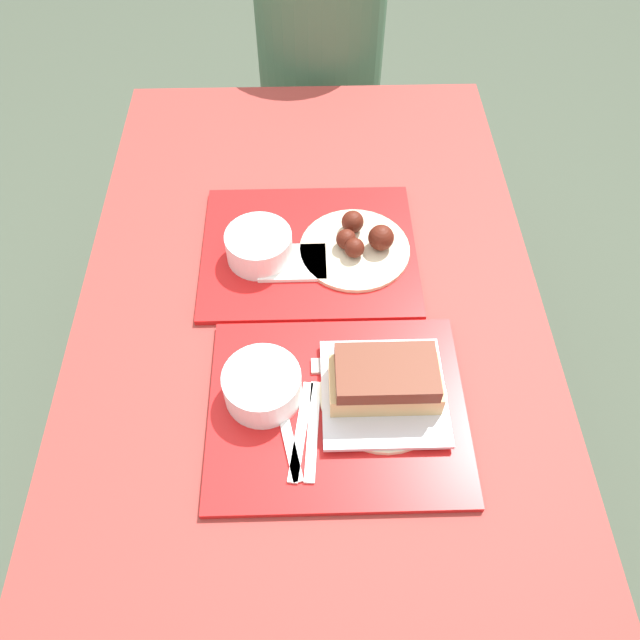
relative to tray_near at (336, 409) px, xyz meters
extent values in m
plane|color=#424C3D|center=(-0.04, 0.15, -0.79)|extent=(12.00, 12.00, 0.00)
cube|color=maroon|center=(-0.04, 0.15, -0.03)|extent=(0.84, 1.50, 0.04)
cylinder|color=maroon|center=(-0.40, 0.82, -0.42)|extent=(0.07, 0.07, 0.74)
cylinder|color=maroon|center=(0.32, 0.82, -0.42)|extent=(0.07, 0.07, 0.74)
cube|color=maroon|center=(-0.04, 1.12, -0.35)|extent=(0.80, 0.28, 0.04)
cylinder|color=maroon|center=(-0.38, 1.12, -0.58)|extent=(0.06, 0.06, 0.42)
cylinder|color=maroon|center=(0.30, 1.12, -0.58)|extent=(0.06, 0.06, 0.42)
cube|color=red|center=(0.00, 0.00, 0.00)|extent=(0.41, 0.34, 0.01)
cube|color=red|center=(-0.04, 0.34, 0.00)|extent=(0.41, 0.34, 0.01)
cylinder|color=white|center=(-0.12, 0.03, 0.03)|extent=(0.12, 0.12, 0.06)
cylinder|color=beige|center=(-0.12, 0.03, 0.06)|extent=(0.11, 0.11, 0.01)
cylinder|color=beige|center=(0.07, 0.02, 0.01)|extent=(0.20, 0.20, 0.01)
cube|color=silver|center=(0.07, 0.02, 0.02)|extent=(0.20, 0.20, 0.01)
cube|color=#DBB275|center=(0.07, 0.02, 0.04)|extent=(0.17, 0.09, 0.04)
cube|color=brown|center=(0.07, 0.02, 0.08)|extent=(0.15, 0.09, 0.03)
cube|color=white|center=(-0.06, -0.04, 0.01)|extent=(0.04, 0.17, 0.00)
cube|color=white|center=(-0.04, -0.04, 0.01)|extent=(0.03, 0.17, 0.00)
cube|color=white|center=(-0.08, -0.04, 0.01)|extent=(0.05, 0.17, 0.00)
cube|color=#A59E93|center=(-0.02, 0.08, 0.01)|extent=(0.04, 0.03, 0.01)
cylinder|color=white|center=(-0.13, 0.32, 0.03)|extent=(0.12, 0.12, 0.06)
cylinder|color=beige|center=(-0.13, 0.32, 0.06)|extent=(0.11, 0.11, 0.01)
cylinder|color=beige|center=(0.05, 0.34, 0.01)|extent=(0.21, 0.21, 0.01)
sphere|color=#4C190F|center=(0.10, 0.34, 0.04)|extent=(0.05, 0.05, 0.05)
sphere|color=#4C190F|center=(0.04, 0.38, 0.04)|extent=(0.04, 0.04, 0.04)
sphere|color=#4C190F|center=(0.03, 0.34, 0.03)|extent=(0.04, 0.04, 0.04)
sphere|color=#4C190F|center=(0.04, 0.32, 0.03)|extent=(0.04, 0.04, 0.04)
cube|color=white|center=(-0.07, 0.30, 0.01)|extent=(0.13, 0.09, 0.01)
cylinder|color=#477051|center=(0.00, 1.12, -0.06)|extent=(0.34, 0.34, 0.55)
camera|label=1|loc=(-0.04, -0.47, 0.88)|focal=35.00mm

